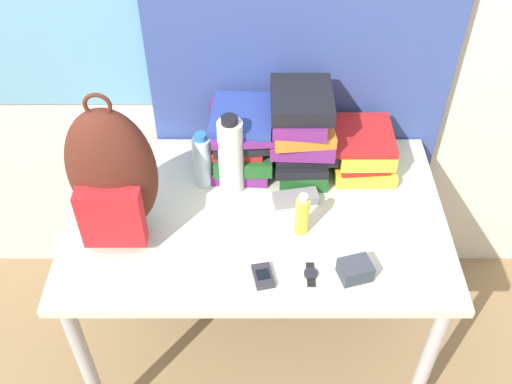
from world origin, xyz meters
The scene contains 14 objects.
wall_back centered at (0.00, 0.86, 1.25)m, with size 6.00×0.06×2.50m.
curtain_blue centered at (0.16, 0.81, 1.25)m, with size 1.06×0.04×2.50m.
desk centered at (0.00, 0.39, 0.68)m, with size 1.25×0.78×0.78m.
backpack centered at (-0.43, 0.33, 1.00)m, with size 0.27×0.22×0.51m.
book_stack_left centered at (-0.05, 0.63, 0.90)m, with size 0.24×0.27×0.24m.
book_stack_center centered at (0.16, 0.63, 0.94)m, with size 0.24×0.29×0.32m.
book_stack_right centered at (0.38, 0.63, 0.85)m, with size 0.22×0.25×0.15m.
water_bottle centered at (-0.18, 0.54, 0.88)m, with size 0.06×0.06×0.21m.
sports_bottle centered at (-0.08, 0.52, 0.92)m, with size 0.08×0.08×0.30m.
sunscreen_bottle centered at (0.14, 0.31, 0.85)m, with size 0.04×0.04×0.16m.
cell_phone centered at (0.02, 0.12, 0.78)m, with size 0.07×0.10×0.02m.
sunglasses_case centered at (0.13, 0.44, 0.79)m, with size 0.16×0.08×0.04m.
camera_pouch centered at (0.30, 0.13, 0.80)m, with size 0.11×0.10×0.06m.
wristwatch centered at (0.16, 0.13, 0.78)m, with size 0.04×0.09×0.01m.
Camera 1 is at (-0.00, -0.99, 2.21)m, focal length 42.00 mm.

